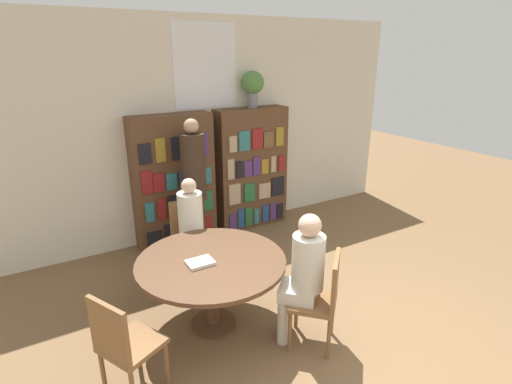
# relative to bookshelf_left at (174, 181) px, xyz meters

# --- Properties ---
(ground_plane) EXTENTS (16.00, 16.00, 0.00)m
(ground_plane) POSITION_rel_bookshelf_left_xyz_m (0.60, -3.15, -0.89)
(ground_plane) COLOR brown
(wall_back) EXTENTS (6.40, 0.07, 3.00)m
(wall_back) POSITION_rel_bookshelf_left_xyz_m (0.60, 0.19, 0.62)
(wall_back) COLOR beige
(wall_back) RESTS_ON ground_plane
(bookshelf_left) EXTENTS (1.08, 0.34, 1.78)m
(bookshelf_left) POSITION_rel_bookshelf_left_xyz_m (0.00, 0.00, 0.00)
(bookshelf_left) COLOR brown
(bookshelf_left) RESTS_ON ground_plane
(bookshelf_right) EXTENTS (1.08, 0.34, 1.78)m
(bookshelf_right) POSITION_rel_bookshelf_left_xyz_m (1.20, 0.00, 0.00)
(bookshelf_right) COLOR brown
(bookshelf_right) RESTS_ON ground_plane
(flower_vase) EXTENTS (0.32, 0.32, 0.50)m
(flower_vase) POSITION_rel_bookshelf_left_xyz_m (1.23, 0.01, 1.21)
(flower_vase) COLOR slate
(flower_vase) RESTS_ON bookshelf_right
(reading_table) EXTENTS (1.39, 1.39, 0.72)m
(reading_table) POSITION_rel_bookshelf_left_xyz_m (-0.34, -1.92, -0.27)
(reading_table) COLOR brown
(reading_table) RESTS_ON ground_plane
(chair_near_camera) EXTENTS (0.54, 0.54, 0.90)m
(chair_near_camera) POSITION_rel_bookshelf_left_xyz_m (-1.26, -2.38, -0.38)
(chair_near_camera) COLOR brown
(chair_near_camera) RESTS_ON ground_plane
(chair_left_side) EXTENTS (0.46, 0.46, 0.90)m
(chair_left_side) POSITION_rel_bookshelf_left_xyz_m (-0.16, -0.90, -0.38)
(chair_left_side) COLOR brown
(chair_left_side) RESTS_ON ground_plane
(chair_far_side) EXTENTS (0.57, 0.57, 0.90)m
(chair_far_side) POSITION_rel_bookshelf_left_xyz_m (0.38, -2.67, -0.38)
(chair_far_side) COLOR brown
(chair_far_side) RESTS_ON ground_plane
(seated_reader_left) EXTENTS (0.33, 0.40, 1.24)m
(seated_reader_left) POSITION_rel_bookshelf_left_xyz_m (-0.19, -1.08, -0.18)
(seated_reader_left) COLOR silver
(seated_reader_left) RESTS_ON ground_plane
(seated_reader_right) EXTENTS (0.43, 0.43, 1.27)m
(seated_reader_right) POSITION_rel_bookshelf_left_xyz_m (0.26, -2.54, -0.15)
(seated_reader_right) COLOR beige
(seated_reader_right) RESTS_ON ground_plane
(librarian_standing) EXTENTS (0.30, 0.57, 1.79)m
(librarian_standing) POSITION_rel_bookshelf_left_xyz_m (0.09, -0.50, 0.21)
(librarian_standing) COLOR #332319
(librarian_standing) RESTS_ON ground_plane
(open_book_on_table) EXTENTS (0.24, 0.18, 0.03)m
(open_book_on_table) POSITION_rel_bookshelf_left_xyz_m (-0.46, -1.95, -0.15)
(open_book_on_table) COLOR silver
(open_book_on_table) RESTS_ON reading_table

